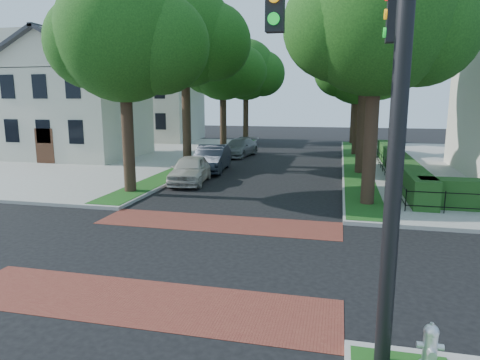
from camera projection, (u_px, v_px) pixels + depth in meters
name	position (u px, v px, depth m)	size (l,w,h in m)	color
ground	(189.00, 253.00, 12.77)	(120.00, 120.00, 0.00)	black
sidewalk_nw	(44.00, 154.00, 35.29)	(30.00, 30.00, 0.15)	gray
crosswalk_far	(218.00, 223.00, 15.83)	(9.00, 2.20, 0.01)	maroon
crosswalk_near	(141.00, 302.00, 9.71)	(9.00, 2.20, 0.01)	maroon
grass_strip_ne	(355.00, 163.00, 29.81)	(1.60, 29.80, 0.02)	#1B4C15
grass_strip_nw	(208.00, 158.00, 32.22)	(1.60, 29.80, 0.02)	#1B4C15
tree_right_near	(380.00, 20.00, 17.02)	(7.75, 6.67, 10.66)	black
tree_right_mid	(368.00, 38.00, 24.62)	(8.25, 7.09, 11.22)	black
tree_right_far	(360.00, 68.00, 33.41)	(7.25, 6.23, 9.74)	black
tree_right_back	(357.00, 71.00, 41.95)	(7.50, 6.45, 10.20)	black
tree_left_near	(128.00, 38.00, 19.54)	(7.50, 6.45, 10.20)	black
tree_left_mid	(188.00, 38.00, 27.00)	(8.00, 6.88, 11.48)	black
tree_left_far	(225.00, 68.00, 35.81)	(7.00, 6.02, 9.86)	black
tree_left_back	(247.00, 71.00, 44.39)	(7.75, 6.66, 10.44)	black
hedge_main_road	(398.00, 164.00, 25.26)	(1.00, 18.00, 1.20)	#214919
fence_main_road	(384.00, 166.00, 25.47)	(0.06, 18.00, 0.90)	black
house_left_near	(76.00, 92.00, 32.50)	(10.00, 9.00, 10.14)	beige
house_left_far	(153.00, 94.00, 45.90)	(10.00, 9.00, 10.14)	beige
traffic_signal	(384.00, 88.00, 6.58)	(2.17, 2.00, 8.00)	black
parked_car_front	(190.00, 169.00, 23.24)	(1.79, 4.45, 1.52)	beige
parked_car_middle	(211.00, 158.00, 27.03)	(1.75, 5.02, 1.65)	black
parked_car_rear	(239.00, 148.00, 34.18)	(1.97, 4.84, 1.40)	slate
fire_hydrant	(430.00, 348.00, 6.96)	(0.43, 0.42, 0.83)	silver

